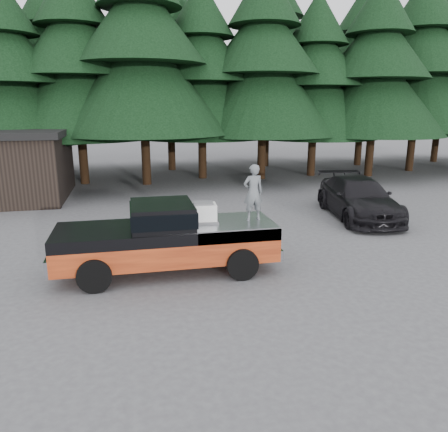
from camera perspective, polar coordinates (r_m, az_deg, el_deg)
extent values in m
plane|color=#4A4A4D|center=(11.71, -1.72, -7.92)|extent=(120.00, 120.00, 0.00)
cube|color=black|center=(11.67, -8.10, 0.26)|extent=(1.66, 1.90, 0.59)
cube|color=white|center=(11.87, -2.72, 0.35)|extent=(0.75, 0.64, 0.48)
imported|color=slate|center=(11.99, 3.83, 3.11)|extent=(0.60, 0.42, 1.55)
imported|color=black|center=(18.39, 17.12, 2.26)|extent=(3.00, 5.72, 1.58)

